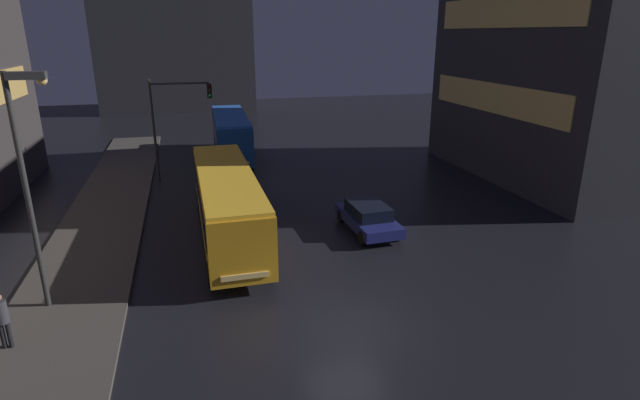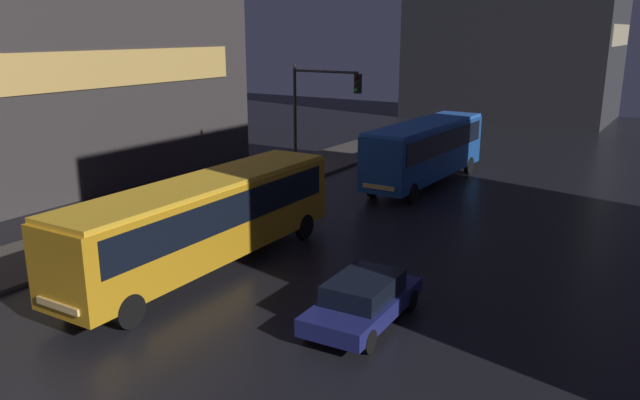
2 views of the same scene
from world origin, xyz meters
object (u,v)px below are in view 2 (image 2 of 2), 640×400
(bus_near, at_px, (205,215))
(traffic_light_main, at_px, (317,108))
(car_taxi, at_px, (363,299))
(bus_far, at_px, (426,147))

(bus_near, bearing_deg, traffic_light_main, -78.81)
(car_taxi, distance_m, traffic_light_main, 15.03)
(car_taxi, bearing_deg, traffic_light_main, -54.89)
(bus_near, xyz_separation_m, bus_far, (1.61, 15.55, 0.12))
(bus_near, relative_size, traffic_light_main, 1.85)
(car_taxi, bearing_deg, bus_far, -75.32)
(bus_far, relative_size, traffic_light_main, 1.64)
(bus_near, distance_m, traffic_light_main, 11.26)
(bus_near, height_order, traffic_light_main, traffic_light_main)
(bus_near, bearing_deg, bus_far, -96.54)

